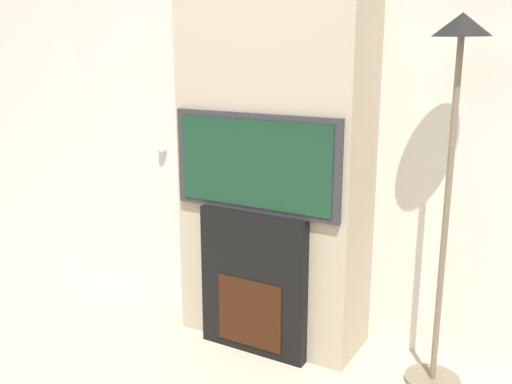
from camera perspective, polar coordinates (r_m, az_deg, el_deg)
wall_back at (r=3.31m, az=3.89°, el=9.07°), size 6.00×0.06×2.70m
chimney_breast at (r=3.10m, az=1.93°, el=8.76°), size 1.03×0.41×2.70m
fireplace at (r=3.16m, az=-0.01°, el=-8.98°), size 0.63×0.15×0.80m
television at (r=2.96m, az=-0.03°, el=2.91°), size 0.96×0.07×0.52m
floor_lamp at (r=2.74m, az=19.13°, el=5.86°), size 0.27×0.27×1.79m
entry_door at (r=3.99m, az=-12.40°, el=5.14°), size 0.86×0.09×2.08m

